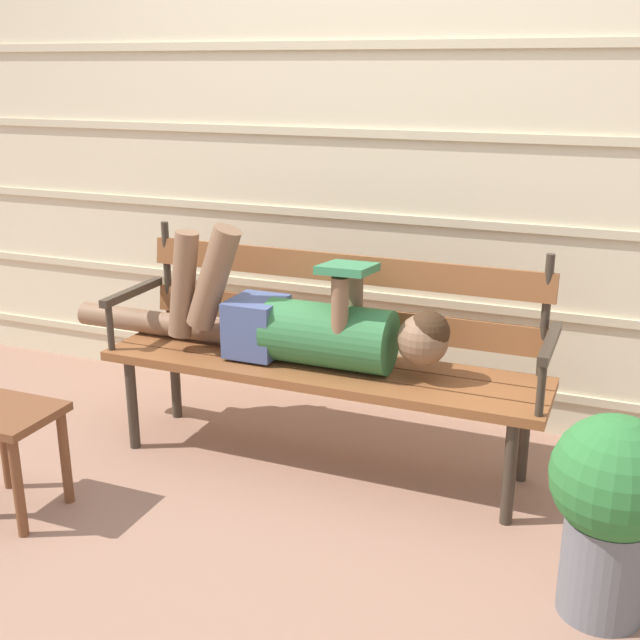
% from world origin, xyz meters
% --- Properties ---
extents(ground_plane, '(12.00, 12.00, 0.00)m').
position_xyz_m(ground_plane, '(0.00, 0.00, 0.00)').
color(ground_plane, '#936B56').
extents(house_siding, '(4.74, 0.08, 2.14)m').
position_xyz_m(house_siding, '(0.00, 0.74, 1.07)').
color(house_siding, beige).
rests_on(house_siding, ground).
extents(park_bench, '(1.75, 0.44, 0.89)m').
position_xyz_m(park_bench, '(-0.00, 0.15, 0.48)').
color(park_bench, brown).
rests_on(park_bench, ground).
extents(reclining_person, '(1.65, 0.26, 0.53)m').
position_xyz_m(reclining_person, '(-0.10, 0.09, 0.58)').
color(reclining_person, '#33703D').
extents(footstool, '(0.35, 0.30, 0.39)m').
position_xyz_m(footstool, '(-0.88, -0.66, 0.30)').
color(footstool, brown).
rests_on(footstool, ground).
extents(potted_plant, '(0.36, 0.36, 0.62)m').
position_xyz_m(potted_plant, '(1.10, -0.45, 0.36)').
color(potted_plant, slate).
rests_on(potted_plant, ground).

